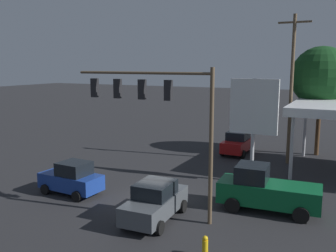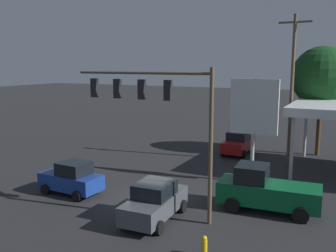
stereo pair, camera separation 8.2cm
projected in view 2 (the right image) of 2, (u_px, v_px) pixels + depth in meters
The scene contains 10 objects.
ground_plane at pixel (152, 200), 21.38m from camera, with size 200.00×200.00×0.00m, color #262628.
traffic_signal_assembly at pixel (155, 104), 18.58m from camera, with size 7.64×0.43×7.53m.
utility_pole at pixel (292, 87), 28.28m from camera, with size 2.40×0.26×11.32m.
price_sign at pixel (254, 110), 23.77m from camera, with size 3.06×0.27×6.75m.
hatchback_crossing at pixel (72, 178), 22.25m from camera, with size 3.87×2.10×1.97m.
sedan_far at pixel (155, 201), 18.51m from camera, with size 2.21×4.47×1.93m.
sedan_waiting at pixel (238, 143), 32.33m from camera, with size 2.11×4.43×1.93m.
pickup_parked at pixel (266, 190), 19.67m from camera, with size 5.32×2.53×2.40m.
street_tree at pixel (322, 77), 30.81m from camera, with size 4.97×4.97×9.14m.
fire_hydrant at pixel (204, 246), 15.01m from camera, with size 0.24×0.24×0.88m.
Camera 2 is at (-9.96, 17.83, 7.66)m, focal length 40.00 mm.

